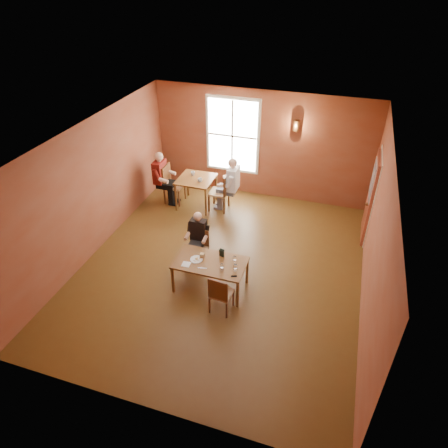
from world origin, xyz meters
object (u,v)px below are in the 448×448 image
(main_table, at_px, (210,275))
(chair_diner_white, at_px, (219,191))
(chair_diner_maroon, at_px, (174,184))
(diner_maroon, at_px, (173,179))
(diner_white, at_px, (220,186))
(chair_diner_main, at_px, (199,249))
(chair_empty, at_px, (222,293))
(diner_main, at_px, (198,243))
(second_table, at_px, (196,192))

(main_table, bearing_deg, chair_diner_white, 105.14)
(chair_diner_white, xyz_separation_m, chair_diner_maroon, (-1.30, 0.00, 0.00))
(diner_maroon, bearing_deg, diner_white, 90.00)
(chair_diner_white, bearing_deg, diner_maroon, 90.00)
(diner_maroon, bearing_deg, chair_diner_maroon, 90.00)
(chair_diner_maroon, distance_m, diner_maroon, 0.18)
(main_table, relative_size, chair_diner_main, 1.76)
(diner_white, height_order, chair_diner_maroon, diner_white)
(chair_diner_maroon, bearing_deg, chair_diner_main, 34.32)
(diner_white, bearing_deg, chair_diner_main, -173.11)
(chair_empty, xyz_separation_m, chair_diner_maroon, (-2.53, 3.55, 0.10))
(diner_main, bearing_deg, chair_diner_white, -82.49)
(diner_white, distance_m, diner_maroon, 1.36)
(main_table, xyz_separation_m, chair_diner_main, (-0.50, 0.65, 0.07))
(chair_empty, height_order, diner_white, diner_white)
(chair_diner_main, xyz_separation_m, chair_diner_white, (-0.32, 2.37, 0.13))
(diner_main, bearing_deg, chair_empty, 128.56)
(diner_main, relative_size, chair_empty, 1.32)
(chair_diner_main, relative_size, diner_white, 0.57)
(chair_empty, relative_size, second_table, 0.95)
(diner_white, relative_size, diner_maroon, 1.01)
(second_table, relative_size, chair_diner_white, 0.87)
(chair_diner_white, distance_m, chair_diner_maroon, 1.30)
(chair_diner_white, relative_size, diner_white, 0.74)
(diner_white, bearing_deg, chair_empty, -161.28)
(second_table, distance_m, diner_white, 0.75)
(chair_diner_main, distance_m, chair_empty, 1.49)
(chair_diner_white, height_order, chair_diner_maroon, chair_diner_maroon)
(diner_main, height_order, chair_diner_white, diner_main)
(chair_diner_main, xyz_separation_m, diner_white, (-0.29, 2.37, 0.31))
(chair_diner_white, xyz_separation_m, diner_white, (0.03, 0.00, 0.18))
(main_table, distance_m, second_table, 3.36)
(diner_main, bearing_deg, chair_diner_maroon, -56.02)
(second_table, height_order, diner_white, diner_white)
(diner_main, relative_size, chair_diner_maroon, 1.08)
(chair_diner_main, distance_m, chair_diner_maroon, 2.87)
(main_table, bearing_deg, chair_empty, -51.83)
(diner_main, height_order, chair_empty, diner_main)
(chair_empty, distance_m, chair_diner_white, 3.76)
(second_table, relative_size, diner_maroon, 0.65)
(chair_diner_main, bearing_deg, chair_diner_white, -82.39)
(chair_empty, bearing_deg, main_table, 132.80)
(chair_empty, height_order, chair_diner_white, chair_diner_white)
(chair_diner_main, xyz_separation_m, chair_diner_maroon, (-1.62, 2.37, 0.13))
(chair_diner_maroon, relative_size, diner_maroon, 0.76)
(chair_empty, relative_size, chair_diner_maroon, 0.82)
(diner_main, distance_m, chair_empty, 1.48)
(main_table, relative_size, diner_maroon, 1.01)
(chair_diner_white, height_order, diner_maroon, diner_maroon)
(chair_empty, distance_m, diner_white, 3.76)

